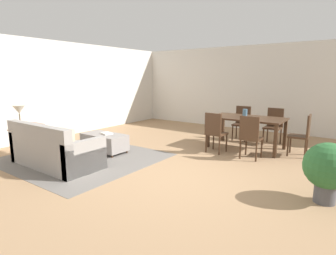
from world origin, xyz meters
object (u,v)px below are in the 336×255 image
object	(u,v)px
dining_table	(247,121)
dining_chair_near_left	(215,130)
dining_chair_near_right	(250,135)
vase_centerpiece	(245,113)
table_lamp	(19,111)
ottoman_table	(104,142)
dining_chair_far_left	(242,121)
book_on_ottoman	(107,133)
potted_plant	(328,168)
dining_chair_far_right	(274,124)
couch	(54,151)
side_table	(21,135)
dining_chair_head_east	(303,133)

from	to	relation	value
dining_table	dining_chair_near_left	world-z (taller)	dining_chair_near_left
dining_chair_near_right	vase_centerpiece	size ratio (longest dim) A/B	4.78
vase_centerpiece	table_lamp	bearing A→B (deg)	-137.29
ottoman_table	dining_chair_near_right	world-z (taller)	dining_chair_near_right
ottoman_table	dining_chair_far_left	bearing A→B (deg)	55.57
dining_chair_near_left	book_on_ottoman	xyz separation A→B (m)	(-2.05, -1.37, -0.08)
ottoman_table	potted_plant	size ratio (longest dim) A/B	1.26
dining_table	vase_centerpiece	world-z (taller)	vase_centerpiece
dining_chair_near_right	vase_centerpiece	distance (m)	1.00
dining_chair_near_left	dining_chair_far_right	xyz separation A→B (m)	(0.85, 1.66, 0.00)
potted_plant	dining_table	bearing A→B (deg)	131.02
ottoman_table	dining_chair_far_right	xyz separation A→B (m)	(2.94, 3.07, 0.28)
book_on_ottoman	ottoman_table	bearing A→B (deg)	-141.21
dining_chair_far_left	potted_plant	size ratio (longest dim) A/B	1.09
dining_chair_near_right	ottoman_table	bearing A→B (deg)	-154.50
dining_chair_far_right	potted_plant	xyz separation A→B (m)	(1.51, -3.06, -0.02)
dining_chair_near_right	dining_chair_far_left	xyz separation A→B (m)	(-0.81, 1.67, 0.00)
couch	ottoman_table	distance (m)	1.24
couch	dining_chair_far_left	xyz separation A→B (m)	(2.12, 4.31, 0.22)
ottoman_table	side_table	bearing A→B (deg)	-135.96
vase_centerpiece	side_table	bearing A→B (deg)	-137.29
book_on_ottoman	side_table	bearing A→B (deg)	-136.13
table_lamp	vase_centerpiece	world-z (taller)	table_lamp
dining_chair_near_right	couch	bearing A→B (deg)	-138.14
dining_chair_near_left	dining_chair_far_left	size ratio (longest dim) A/B	1.00
dining_chair_near_left	side_table	bearing A→B (deg)	-141.86
side_table	vase_centerpiece	world-z (taller)	vase_centerpiece
book_on_ottoman	potted_plant	world-z (taller)	potted_plant
vase_centerpiece	dining_chair_far_right	bearing A→B (deg)	60.78
dining_chair_far_right	ottoman_table	bearing A→B (deg)	-133.81
dining_table	dining_chair_near_left	bearing A→B (deg)	-117.68
dining_table	dining_chair_far_right	xyz separation A→B (m)	(0.42, 0.84, -0.15)
couch	dining_chair_far_left	world-z (taller)	dining_chair_far_left
dining_chair_near_right	dining_chair_head_east	distance (m)	1.22
dining_table	book_on_ottoman	world-z (taller)	dining_table
potted_plant	dining_chair_near_left	bearing A→B (deg)	149.34
dining_table	dining_chair_far_left	xyz separation A→B (m)	(-0.42, 0.83, -0.15)
book_on_ottoman	potted_plant	size ratio (longest dim) A/B	0.31
dining_table	dining_chair_far_right	bearing A→B (deg)	63.33
dining_chair_near_left	dining_chair_head_east	distance (m)	1.88
dining_chair_near_left	potted_plant	bearing A→B (deg)	-30.66
couch	vase_centerpiece	world-z (taller)	vase_centerpiece
table_lamp	side_table	bearing A→B (deg)	180.00
couch	dining_chair_head_east	xyz separation A→B (m)	(3.79, 3.51, 0.22)
side_table	book_on_ottoman	size ratio (longest dim) A/B	2.24
side_table	dining_chair_head_east	world-z (taller)	dining_chair_head_east
dining_chair_near_left	dining_chair_far_left	world-z (taller)	same
dining_table	side_table	bearing A→B (deg)	-137.64
couch	side_table	distance (m)	1.26
book_on_ottoman	couch	bearing A→B (deg)	-93.15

